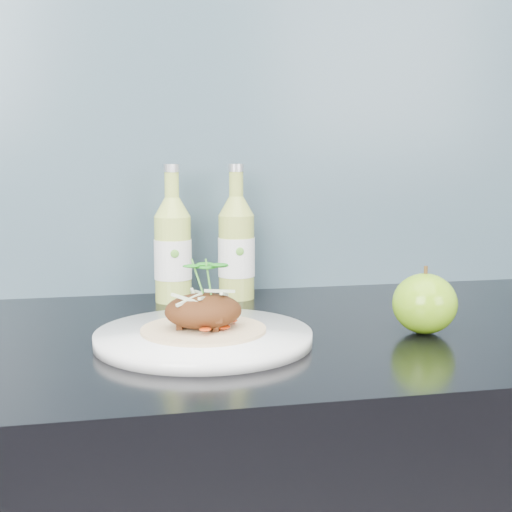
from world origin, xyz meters
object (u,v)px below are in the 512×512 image
at_px(green_apple, 425,303).
at_px(cider_bottle_left, 173,250).
at_px(dinner_plate, 204,337).
at_px(cider_bottle_right, 236,248).

relative_size(green_apple, cider_bottle_left, 0.46).
xyz_separation_m(dinner_plate, cider_bottle_left, (-0.01, 0.27, 0.08)).
height_order(dinner_plate, cider_bottle_left, cider_bottle_left).
bearing_deg(cider_bottle_left, cider_bottle_right, -19.17).
relative_size(dinner_plate, green_apple, 3.41).
xyz_separation_m(cider_bottle_left, cider_bottle_right, (0.10, 0.00, 0.00)).
bearing_deg(green_apple, cider_bottle_right, 125.43).
bearing_deg(cider_bottle_left, dinner_plate, -108.66).
bearing_deg(dinner_plate, cider_bottle_right, 71.14).
xyz_separation_m(green_apple, cider_bottle_right, (-0.20, 0.28, 0.04)).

